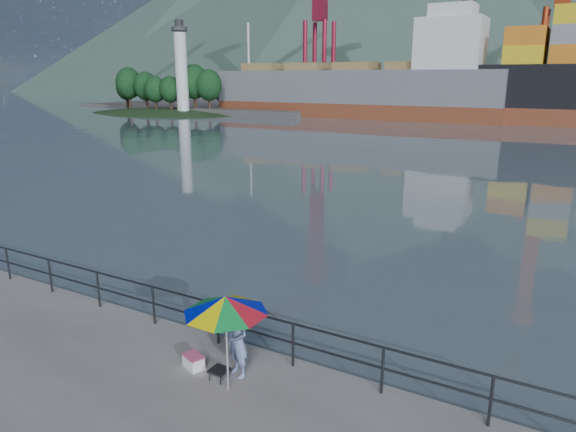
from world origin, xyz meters
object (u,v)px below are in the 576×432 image
object	(u,v)px
cooler_bag	(194,362)
beach_umbrella	(225,305)
fisherman	(238,341)
bulk_carrier	(363,89)

from	to	relation	value
cooler_bag	beach_umbrella	bearing A→B (deg)	5.87
beach_umbrella	cooler_bag	world-z (taller)	beach_umbrella
fisherman	beach_umbrella	xyz separation A→B (m)	(0.13, -0.56, 1.07)
cooler_bag	bulk_carrier	size ratio (longest dim) A/B	0.01
beach_umbrella	cooler_bag	distance (m)	2.08
cooler_bag	fisherman	bearing A→B (deg)	35.13
beach_umbrella	bulk_carrier	bearing A→B (deg)	109.55
cooler_bag	bulk_carrier	distance (m)	74.53
fisherman	beach_umbrella	world-z (taller)	beach_umbrella
bulk_carrier	cooler_bag	bearing A→B (deg)	-71.19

